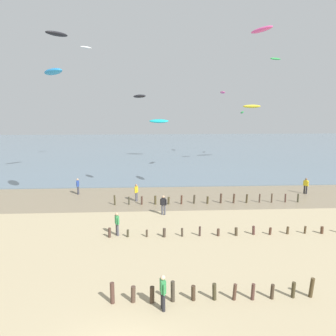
# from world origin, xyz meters

# --- Properties ---
(wet_sand_strip) EXTENTS (120.00, 8.31, 0.01)m
(wet_sand_strip) POSITION_xyz_m (0.00, 21.02, 0.00)
(wet_sand_strip) COLOR #84755B
(wet_sand_strip) RESTS_ON ground
(sea) EXTENTS (160.00, 70.00, 0.10)m
(sea) POSITION_xyz_m (0.00, 60.17, 0.05)
(sea) COLOR slate
(sea) RESTS_ON ground
(groyne_near) EXTENTS (9.77, 0.32, 1.04)m
(groyne_near) POSITION_xyz_m (3.64, 3.96, 0.43)
(groyne_near) COLOR #4C332B
(groyne_near) RESTS_ON ground
(groyne_mid) EXTENTS (22.09, 0.36, 0.71)m
(groyne_mid) POSITION_xyz_m (9.31, 11.41, 0.30)
(groyne_mid) COLOR #49342B
(groyne_mid) RESTS_ON ground
(groyne_far) EXTENTS (17.83, 0.35, 0.97)m
(groyne_far) POSITION_xyz_m (6.36, 18.86, 0.42)
(groyne_far) COLOR #3E3923
(groyne_far) RESTS_ON ground
(person_nearest_camera) EXTENTS (0.35, 0.53, 1.71)m
(person_nearest_camera) POSITION_xyz_m (-1.30, 11.82, 0.92)
(person_nearest_camera) COLOR #4C4C56
(person_nearest_camera) RESTS_ON ground
(person_mid_beach) EXTENTS (0.29, 0.56, 1.71)m
(person_mid_beach) POSITION_xyz_m (1.67, 3.37, 0.92)
(person_mid_beach) COLOR #232328
(person_mid_beach) RESTS_ON ground
(person_by_waterline) EXTENTS (0.41, 0.44, 1.71)m
(person_by_waterline) POSITION_xyz_m (17.52, 21.67, 0.92)
(person_by_waterline) COLOR #232328
(person_by_waterline) RESTS_ON ground
(person_left_flank) EXTENTS (0.33, 0.54, 1.71)m
(person_left_flank) POSITION_xyz_m (-0.33, 19.99, 0.92)
(person_left_flank) COLOR #4C4C56
(person_left_flank) RESTS_ON ground
(person_right_flank) EXTENTS (0.22, 0.57, 1.71)m
(person_right_flank) POSITION_xyz_m (-6.61, 22.72, 0.92)
(person_right_flank) COLOR #383842
(person_right_flank) RESTS_ON ground
(person_far_down_beach) EXTENTS (0.55, 0.32, 1.71)m
(person_far_down_beach) POSITION_xyz_m (2.17, 15.94, 0.92)
(person_far_down_beach) COLOR #4C4C56
(person_far_down_beach) RESTS_ON ground
(kite_aloft_0) EXTENTS (0.91, 2.16, 0.55)m
(kite_aloft_0) POSITION_xyz_m (14.01, 46.94, 11.67)
(kite_aloft_0) COLOR #E54C99
(kite_aloft_1) EXTENTS (1.77, 2.54, 0.56)m
(kite_aloft_1) POSITION_xyz_m (10.50, 17.85, 15.42)
(kite_aloft_1) COLOR #E54C99
(kite_aloft_2) EXTENTS (1.78, 2.14, 0.38)m
(kite_aloft_2) POSITION_xyz_m (0.01, 23.32, 10.17)
(kite_aloft_2) COLOR black
(kite_aloft_4) EXTENTS (3.49, 1.95, 0.67)m
(kite_aloft_4) POSITION_xyz_m (17.67, 41.38, 9.21)
(kite_aloft_4) COLOR yellow
(kite_aloft_5) EXTENTS (1.23, 2.16, 0.60)m
(kite_aloft_5) POSITION_xyz_m (17.53, 46.20, 8.16)
(kite_aloft_5) COLOR green
(kite_aloft_6) EXTENTS (2.78, 3.25, 0.56)m
(kite_aloft_6) POSITION_xyz_m (-7.11, 18.61, 12.03)
(kite_aloft_6) COLOR #2384D1
(kite_aloft_7) EXTENTS (1.82, 1.74, 0.33)m
(kite_aloft_7) POSITION_xyz_m (-8.67, 41.01, 18.04)
(kite_aloft_7) COLOR white
(kite_aloft_9) EXTENTS (2.57, 2.63, 0.57)m
(kite_aloft_9) POSITION_xyz_m (-9.37, 28.38, 17.19)
(kite_aloft_9) COLOR black
(kite_aloft_10) EXTENTS (1.95, 1.26, 0.40)m
(kite_aloft_10) POSITION_xyz_m (18.53, 34.82, 15.67)
(kite_aloft_10) COLOR green
(kite_aloft_11) EXTENTS (3.53, 1.60, 0.88)m
(kite_aloft_11) POSITION_xyz_m (2.51, 45.52, 6.68)
(kite_aloft_11) COLOR #19B2B7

